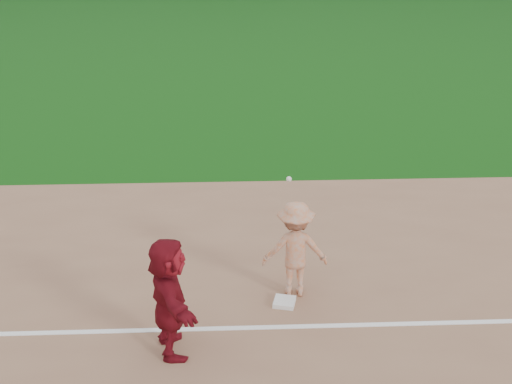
{
  "coord_description": "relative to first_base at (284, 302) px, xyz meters",
  "views": [
    {
      "loc": [
        -0.44,
        -9.0,
        5.98
      ],
      "look_at": [
        0.0,
        1.5,
        1.3
      ],
      "focal_mm": 45.0,
      "sensor_mm": 36.0,
      "label": 1
    }
  ],
  "objects": [
    {
      "name": "foul_line",
      "position": [
        -0.4,
        -0.63,
        -0.03
      ],
      "size": [
        60.0,
        0.1,
        0.01
      ],
      "primitive_type": "cube",
      "color": "white",
      "rests_on": "infield_dirt"
    },
    {
      "name": "ground",
      "position": [
        -0.4,
        0.17,
        -0.06
      ],
      "size": [
        160.0,
        160.0,
        0.0
      ],
      "primitive_type": "plane",
      "color": "#10470D",
      "rests_on": "ground"
    },
    {
      "name": "first_base",
      "position": [
        0.0,
        0.0,
        0.0
      ],
      "size": [
        0.41,
        0.41,
        0.08
      ],
      "primitive_type": "cube",
      "rotation": [
        0.0,
        0.0,
        -0.24
      ],
      "color": "white",
      "rests_on": "infield_dirt"
    },
    {
      "name": "base_runner",
      "position": [
        -1.74,
        -1.12,
        0.88
      ],
      "size": [
        0.91,
        1.78,
        1.84
      ],
      "primitive_type": "imported",
      "rotation": [
        0.0,
        0.0,
        1.8
      ],
      "color": "maroon",
      "rests_on": "infield_dirt"
    },
    {
      "name": "first_base_play",
      "position": [
        0.19,
        0.33,
        0.8
      ],
      "size": [
        1.09,
        0.64,
        2.16
      ],
      "color": "#AAAAAD",
      "rests_on": "infield_dirt"
    }
  ]
}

